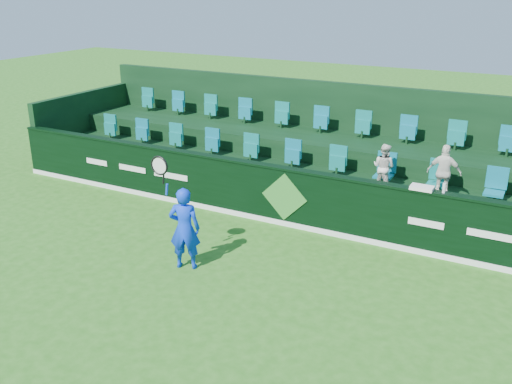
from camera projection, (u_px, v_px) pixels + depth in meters
The scene contains 12 objects.
ground at pixel (185, 307), 9.66m from camera, with size 60.00×60.00×0.00m, color #246518.
sponsor_hoarding at pixel (287, 196), 12.72m from camera, with size 16.00×0.25×1.35m.
stand_tier_front at pixel (306, 193), 13.73m from camera, with size 16.00×2.00×0.80m, color black.
stand_tier_back at pixel (335, 162), 15.21m from camera, with size 16.00×1.80×1.30m, color black.
stand_rear at pixel (341, 138), 15.38m from camera, with size 16.00×4.10×2.60m.
seat_row_front at pixel (313, 161), 13.82m from camera, with size 13.50×0.50×0.60m, color #0F726D.
seat_row_back at pixel (340, 125), 15.13m from camera, with size 13.50×0.50×0.60m, color #0F726D.
tennis_player at pixel (184, 227), 10.74m from camera, with size 0.99×0.58×2.23m.
spectator_left at pixel (384, 167), 12.61m from camera, with size 0.51×0.40×1.06m, color silver.
spectator_middle at pixel (444, 173), 12.01m from camera, with size 0.71×0.29×1.21m, color white.
towel at pixel (422, 188), 11.18m from camera, with size 0.44×0.29×0.07m, color white.
drinks_bottle at pixel (444, 188), 10.97m from camera, with size 0.06×0.06×0.20m, color silver.
Camera 1 is at (5.03, -6.80, 5.19)m, focal length 40.00 mm.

